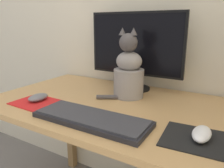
% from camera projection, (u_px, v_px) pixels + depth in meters
% --- Properties ---
extents(desk, '(1.21, 0.69, 0.72)m').
position_uv_depth(desk, '(117.00, 124.00, 1.02)').
color(desk, tan).
rests_on(desk, ground_plane).
extents(monitor, '(0.52, 0.17, 0.41)m').
position_uv_depth(monitor, '(135.00, 48.00, 1.16)').
color(monitor, black).
rests_on(monitor, desk).
extents(keyboard, '(0.45, 0.16, 0.02)m').
position_uv_depth(keyboard, '(91.00, 118.00, 0.81)').
color(keyboard, black).
rests_on(keyboard, desk).
extents(mousepad_left, '(0.20, 0.17, 0.00)m').
position_uv_depth(mousepad_left, '(35.00, 102.00, 1.01)').
color(mousepad_left, red).
rests_on(mousepad_left, desk).
extents(mousepad_right, '(0.22, 0.20, 0.00)m').
position_uv_depth(mousepad_right, '(196.00, 139.00, 0.68)').
color(mousepad_right, black).
rests_on(mousepad_right, desk).
extents(computer_mouse_left, '(0.06, 0.10, 0.03)m').
position_uv_depth(computer_mouse_left, '(38.00, 97.00, 1.02)').
color(computer_mouse_left, slate).
rests_on(computer_mouse_left, mousepad_left).
extents(computer_mouse_right, '(0.06, 0.11, 0.03)m').
position_uv_depth(computer_mouse_right, '(202.00, 134.00, 0.68)').
color(computer_mouse_right, white).
rests_on(computer_mouse_right, mousepad_right).
extents(cat, '(0.20, 0.21, 0.34)m').
position_uv_depth(cat, '(128.00, 72.00, 1.06)').
color(cat, gray).
rests_on(cat, desk).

